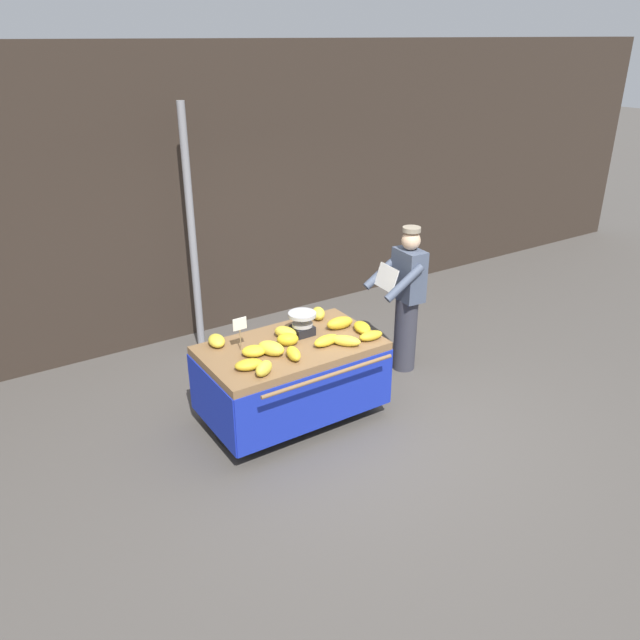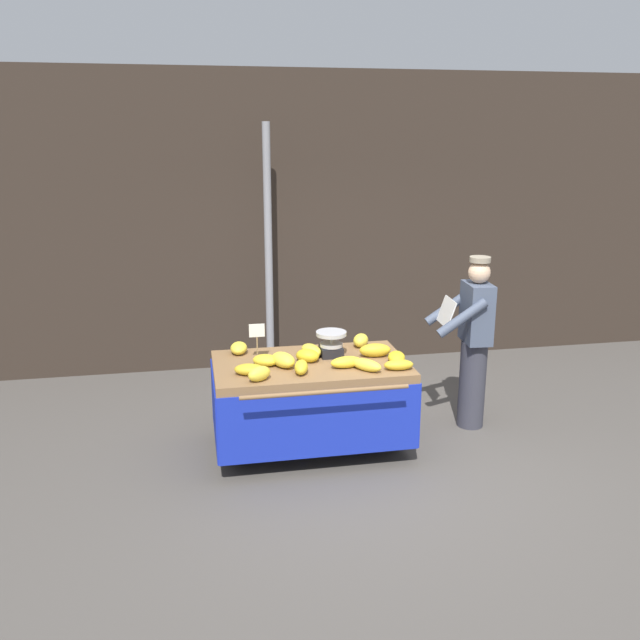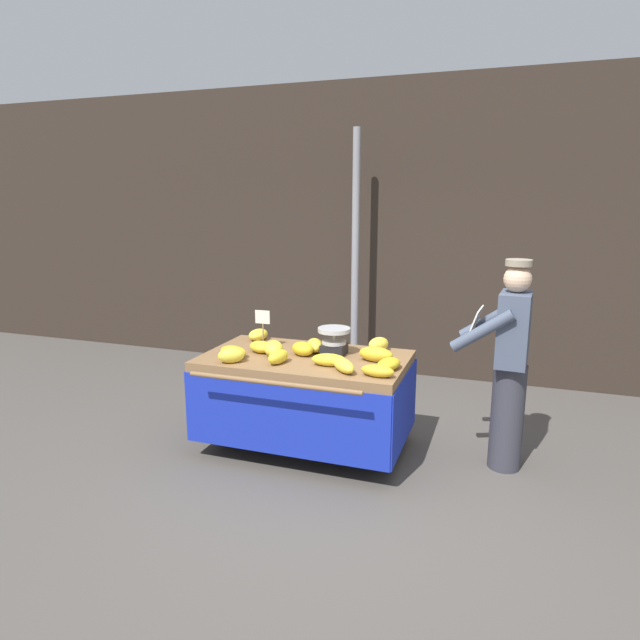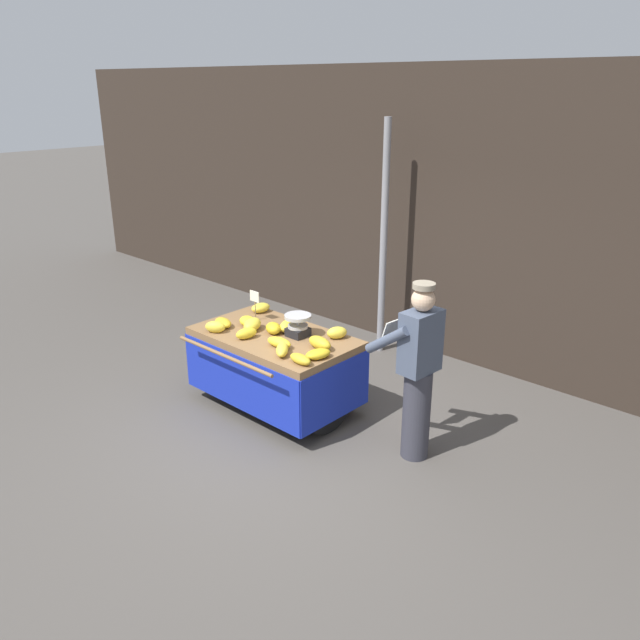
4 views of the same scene
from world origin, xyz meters
The scene contains 21 objects.
ground_plane centered at (0.00, 0.00, 0.00)m, with size 60.00×60.00×0.00m, color #514C47.
back_wall centered at (0.00, 2.99, 1.78)m, with size 16.00×0.24×3.56m, color #332821.
street_pole centered at (-0.70, 2.44, 1.48)m, with size 0.09×0.09×2.96m, color gray.
banana_cart centered at (-0.57, 0.41, 0.62)m, with size 1.75×1.22×0.85m.
weighing_scale centered at (-0.36, 0.55, 0.97)m, with size 0.28×0.28×0.24m.
price_sign centered at (-1.04, 0.56, 1.10)m, with size 0.14×0.01×0.34m.
banana_bunch_0 centered at (-1.19, 0.78, 0.91)m, with size 0.15×0.23×0.11m, color yellow.
banana_bunch_1 centered at (-0.83, 0.34, 0.92)m, with size 0.16×0.28×0.13m, color yellow.
banana_bunch_2 centered at (-1.07, 0.03, 0.92)m, with size 0.12×0.22×0.12m, color yellow.
banana_bunch_3 centered at (-0.54, 0.57, 0.91)m, with size 0.14×0.25×0.12m, color yellow.
banana_bunch_4 centered at (-0.14, 0.11, 0.90)m, with size 0.12×0.30×0.10m, color yellow.
banana_bunch_5 centered at (-0.98, 0.40, 0.90)m, with size 0.16×0.23×0.10m, color yellow.
banana_bunch_6 centered at (-1.14, 0.19, 0.90)m, with size 0.15×0.26×0.10m, color gold.
banana_bunch_7 centered at (0.04, 0.46, 0.92)m, with size 0.14×0.29×0.12m, color gold.
banana_bunch_8 centered at (-0.02, 0.78, 0.92)m, with size 0.14×0.21×0.12m, color yellow.
banana_bunch_9 centered at (-0.29, 0.21, 0.90)m, with size 0.13×0.28×0.10m, color yellow.
banana_bunch_10 centered at (0.18, 0.27, 0.90)m, with size 0.15×0.26×0.09m, color gold.
banana_bunch_11 centered at (-0.70, 0.14, 0.91)m, with size 0.11×0.24×0.11m, color yellow.
banana_bunch_12 centered at (0.14, 0.07, 0.90)m, with size 0.12×0.26×0.09m, color gold.
banana_bunch_13 centered at (-0.60, 0.43, 0.91)m, with size 0.15×0.21×0.12m, color gold.
vendor_person centered at (1.07, 0.64, 0.87)m, with size 0.60×0.54×1.71m.
Camera 3 is at (1.03, -3.82, 2.16)m, focal length 30.91 mm.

